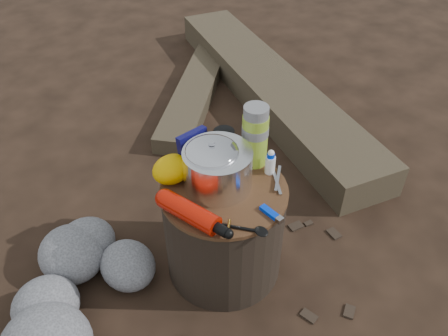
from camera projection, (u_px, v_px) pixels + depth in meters
ground at (224, 264)px, 1.74m from camera, size 60.00×60.00×0.00m
stump at (224, 229)px, 1.62m from camera, size 0.42×0.42×0.39m
log_main at (269, 87)px, 2.60m from camera, size 0.80×1.94×0.16m
log_small at (195, 93)px, 2.62m from camera, size 0.92×0.86×0.09m
foil_windscreen at (218, 169)px, 1.47m from camera, size 0.22×0.22×0.14m
camping_pot at (212, 165)px, 1.46m from camera, size 0.17×0.17×0.17m
fuel_bottle at (190, 212)px, 1.37m from camera, size 0.13×0.27×0.06m
thermos at (255, 136)px, 1.53m from camera, size 0.09×0.09×0.22m
travel_mug at (224, 144)px, 1.59m from camera, size 0.07×0.07×0.11m
stuff_sack at (172, 169)px, 1.50m from camera, size 0.13×0.11×0.09m
food_pouch at (194, 151)px, 1.53m from camera, size 0.11×0.03×0.14m
lighter at (269, 212)px, 1.40m from camera, size 0.03×0.09×0.02m
pot_grabber at (277, 181)px, 1.51m from camera, size 0.11×0.12×0.01m
spork at (239, 228)px, 1.36m from camera, size 0.11×0.13×0.01m
squeeze_bottle at (270, 163)px, 1.53m from camera, size 0.03×0.03×0.08m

